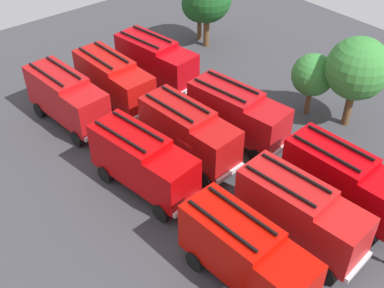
{
  "coord_description": "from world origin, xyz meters",
  "views": [
    {
      "loc": [
        18.6,
        -15.55,
        20.38
      ],
      "look_at": [
        0.0,
        0.0,
        1.4
      ],
      "focal_mm": 44.9,
      "sensor_mm": 36.0,
      "label": 1
    }
  ],
  "objects_px": {
    "fire_truck_0": "(67,97)",
    "fire_truck_7": "(237,113)",
    "fire_truck_2": "(246,253)",
    "traffic_cone_0": "(125,84)",
    "fire_truck_3": "(114,80)",
    "fire_truck_6": "(156,60)",
    "fire_truck_1": "(143,161)",
    "fire_truck_8": "(344,179)",
    "tree_3": "(358,69)",
    "fire_truck_4": "(189,132)",
    "firefighter_1": "(313,149)",
    "tree_2": "(313,75)",
    "fire_truck_5": "(300,212)",
    "firefighter_3": "(116,140)",
    "tree_0": "(200,4)"
  },
  "relations": [
    {
      "from": "fire_truck_1",
      "to": "fire_truck_7",
      "type": "height_order",
      "value": "same"
    },
    {
      "from": "fire_truck_3",
      "to": "fire_truck_6",
      "type": "distance_m",
      "value": 4.28
    },
    {
      "from": "fire_truck_4",
      "to": "fire_truck_7",
      "type": "xyz_separation_m",
      "value": [
        0.45,
        3.87,
        0.0
      ]
    },
    {
      "from": "fire_truck_0",
      "to": "fire_truck_4",
      "type": "height_order",
      "value": "same"
    },
    {
      "from": "fire_truck_6",
      "to": "traffic_cone_0",
      "type": "distance_m",
      "value": 3.23
    },
    {
      "from": "fire_truck_0",
      "to": "firefighter_1",
      "type": "relative_size",
      "value": 4.51
    },
    {
      "from": "tree_2",
      "to": "tree_3",
      "type": "height_order",
      "value": "tree_3"
    },
    {
      "from": "fire_truck_7",
      "to": "fire_truck_5",
      "type": "bearing_deg",
      "value": -31.99
    },
    {
      "from": "traffic_cone_0",
      "to": "fire_truck_3",
      "type": "bearing_deg",
      "value": -48.3
    },
    {
      "from": "tree_0",
      "to": "fire_truck_3",
      "type": "bearing_deg",
      "value": -69.82
    },
    {
      "from": "tree_3",
      "to": "firefighter_1",
      "type": "bearing_deg",
      "value": -78.09
    },
    {
      "from": "firefighter_3",
      "to": "fire_truck_3",
      "type": "bearing_deg",
      "value": 101.86
    },
    {
      "from": "tree_0",
      "to": "tree_2",
      "type": "height_order",
      "value": "tree_0"
    },
    {
      "from": "fire_truck_4",
      "to": "firefighter_1",
      "type": "bearing_deg",
      "value": 44.01
    },
    {
      "from": "fire_truck_8",
      "to": "firefighter_1",
      "type": "xyz_separation_m",
      "value": [
        -3.69,
        2.19,
        -1.24
      ]
    },
    {
      "from": "fire_truck_3",
      "to": "tree_2",
      "type": "bearing_deg",
      "value": 43.24
    },
    {
      "from": "fire_truck_7",
      "to": "tree_3",
      "type": "distance_m",
      "value": 8.61
    },
    {
      "from": "firefighter_3",
      "to": "tree_3",
      "type": "xyz_separation_m",
      "value": [
        7.91,
        14.46,
        3.57
      ]
    },
    {
      "from": "fire_truck_8",
      "to": "firefighter_3",
      "type": "xyz_separation_m",
      "value": [
        -12.7,
        -7.11,
        -1.21
      ]
    },
    {
      "from": "fire_truck_7",
      "to": "traffic_cone_0",
      "type": "height_order",
      "value": "fire_truck_7"
    },
    {
      "from": "fire_truck_8",
      "to": "firefighter_1",
      "type": "distance_m",
      "value": 4.47
    },
    {
      "from": "firefighter_1",
      "to": "tree_2",
      "type": "relative_size",
      "value": 0.34
    },
    {
      "from": "fire_truck_1",
      "to": "firefighter_1",
      "type": "height_order",
      "value": "fire_truck_1"
    },
    {
      "from": "fire_truck_4",
      "to": "tree_2",
      "type": "bearing_deg",
      "value": 76.96
    },
    {
      "from": "tree_2",
      "to": "firefighter_1",
      "type": "bearing_deg",
      "value": -47.48
    },
    {
      "from": "fire_truck_2",
      "to": "fire_truck_5",
      "type": "relative_size",
      "value": 0.99
    },
    {
      "from": "fire_truck_2",
      "to": "traffic_cone_0",
      "type": "distance_m",
      "value": 20.42
    },
    {
      "from": "fire_truck_3",
      "to": "fire_truck_4",
      "type": "distance_m",
      "value": 8.56
    },
    {
      "from": "fire_truck_0",
      "to": "fire_truck_5",
      "type": "height_order",
      "value": "same"
    },
    {
      "from": "fire_truck_0",
      "to": "fire_truck_6",
      "type": "distance_m",
      "value": 8.08
    },
    {
      "from": "fire_truck_0",
      "to": "tree_2",
      "type": "bearing_deg",
      "value": 49.44
    },
    {
      "from": "fire_truck_0",
      "to": "fire_truck_1",
      "type": "xyz_separation_m",
      "value": [
        9.16,
        0.07,
        0.0
      ]
    },
    {
      "from": "fire_truck_3",
      "to": "traffic_cone_0",
      "type": "relative_size",
      "value": 11.32
    },
    {
      "from": "fire_truck_7",
      "to": "tree_2",
      "type": "xyz_separation_m",
      "value": [
        1.09,
        6.35,
        1.05
      ]
    },
    {
      "from": "firefighter_1",
      "to": "tree_3",
      "type": "relative_size",
      "value": 0.24
    },
    {
      "from": "fire_truck_0",
      "to": "tree_0",
      "type": "relative_size",
      "value": 1.43
    },
    {
      "from": "firefighter_3",
      "to": "fire_truck_5",
      "type": "bearing_deg",
      "value": -31.81
    },
    {
      "from": "fire_truck_0",
      "to": "fire_truck_8",
      "type": "relative_size",
      "value": 1.01
    },
    {
      "from": "fire_truck_0",
      "to": "traffic_cone_0",
      "type": "xyz_separation_m",
      "value": [
        -1.54,
        5.69,
        -1.83
      ]
    },
    {
      "from": "fire_truck_0",
      "to": "fire_truck_7",
      "type": "xyz_separation_m",
      "value": [
        9.15,
        7.84,
        0.0
      ]
    },
    {
      "from": "fire_truck_1",
      "to": "tree_3",
      "type": "bearing_deg",
      "value": 67.87
    },
    {
      "from": "fire_truck_1",
      "to": "tree_0",
      "type": "height_order",
      "value": "tree_0"
    },
    {
      "from": "fire_truck_1",
      "to": "fire_truck_8",
      "type": "distance_m",
      "value": 11.58
    },
    {
      "from": "fire_truck_1",
      "to": "fire_truck_4",
      "type": "xyz_separation_m",
      "value": [
        -0.47,
        3.91,
        0.0
      ]
    },
    {
      "from": "tree_3",
      "to": "fire_truck_6",
      "type": "bearing_deg",
      "value": -151.88
    },
    {
      "from": "fire_truck_2",
      "to": "fire_truck_8",
      "type": "distance_m",
      "value": 7.96
    },
    {
      "from": "firefighter_1",
      "to": "firefighter_3",
      "type": "xyz_separation_m",
      "value": [
        -9.01,
        -9.3,
        0.03
      ]
    },
    {
      "from": "fire_truck_5",
      "to": "fire_truck_3",
      "type": "bearing_deg",
      "value": 175.04
    },
    {
      "from": "fire_truck_8",
      "to": "firefighter_1",
      "type": "relative_size",
      "value": 4.47
    },
    {
      "from": "fire_truck_6",
      "to": "tree_2",
      "type": "height_order",
      "value": "tree_2"
    }
  ]
}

